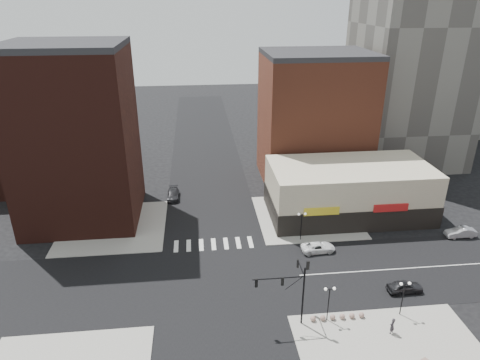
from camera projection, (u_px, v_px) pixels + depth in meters
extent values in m
plane|color=black|center=(218.00, 281.00, 51.17)|extent=(240.00, 240.00, 0.00)
cube|color=black|center=(218.00, 281.00, 51.17)|extent=(200.00, 14.00, 0.02)
cube|color=black|center=(218.00, 281.00, 51.17)|extent=(14.00, 200.00, 0.02)
cube|color=gray|center=(114.00, 227.00, 62.94)|extent=(15.00, 15.00, 0.12)
cube|color=gray|center=(306.00, 217.00, 65.77)|extent=(15.00, 15.00, 0.12)
cube|color=#361711|center=(76.00, 139.00, 61.16)|extent=(16.00, 15.00, 25.00)
cube|color=#361711|center=(28.00, 149.00, 76.62)|extent=(20.00, 18.00, 12.00)
cube|color=brown|center=(314.00, 120.00, 75.49)|extent=(18.00, 15.00, 22.00)
cube|color=#B6AD91|center=(349.00, 190.00, 65.28)|extent=(24.00, 12.00, 8.00)
cube|color=black|center=(347.00, 204.00, 66.20)|extent=(24.20, 12.20, 3.40)
cylinder|color=black|center=(303.00, 297.00, 43.10)|extent=(0.18, 0.18, 7.00)
cylinder|color=black|center=(279.00, 278.00, 41.85)|extent=(5.20, 0.11, 0.11)
cylinder|color=black|center=(294.00, 283.00, 42.28)|extent=(1.72, 0.06, 1.46)
cylinder|color=black|center=(301.00, 268.00, 43.47)|extent=(0.11, 3.00, 0.11)
cube|color=black|center=(256.00, 283.00, 41.79)|extent=(0.28, 0.18, 0.95)
sphere|color=red|center=(256.00, 280.00, 41.67)|extent=(0.16, 0.16, 0.16)
cube|color=black|center=(282.00, 281.00, 42.05)|extent=(0.28, 0.18, 0.95)
sphere|color=red|center=(283.00, 279.00, 41.92)|extent=(0.16, 0.16, 0.16)
cube|color=black|center=(298.00, 263.00, 44.81)|extent=(0.18, 0.28, 0.95)
sphere|color=red|center=(298.00, 261.00, 44.69)|extent=(0.16, 0.16, 0.16)
cube|color=black|center=(308.00, 265.00, 41.60)|extent=(0.28, 0.18, 0.95)
sphere|color=red|center=(308.00, 263.00, 41.48)|extent=(0.16, 0.16, 0.16)
cylinder|color=black|center=(328.00, 305.00, 44.11)|extent=(0.11, 0.11, 4.00)
cylinder|color=black|center=(330.00, 290.00, 43.35)|extent=(0.90, 0.06, 0.06)
sphere|color=white|center=(326.00, 289.00, 43.26)|extent=(0.32, 0.32, 0.32)
sphere|color=white|center=(334.00, 288.00, 43.35)|extent=(0.32, 0.32, 0.32)
cylinder|color=black|center=(402.00, 299.00, 44.89)|extent=(0.11, 0.11, 4.00)
cylinder|color=black|center=(405.00, 284.00, 44.13)|extent=(0.90, 0.06, 0.06)
sphere|color=white|center=(401.00, 284.00, 44.04)|extent=(0.32, 0.32, 0.32)
sphere|color=white|center=(410.00, 283.00, 44.13)|extent=(0.32, 0.32, 0.32)
cylinder|color=black|center=(301.00, 227.00, 58.78)|extent=(0.11, 0.11, 4.00)
cylinder|color=black|center=(302.00, 215.00, 58.02)|extent=(0.90, 0.06, 0.06)
sphere|color=white|center=(299.00, 214.00, 57.94)|extent=(0.32, 0.32, 0.32)
sphere|color=white|center=(305.00, 214.00, 58.02)|extent=(0.32, 0.32, 0.32)
sphere|color=#876B5D|center=(313.00, 319.00, 44.65)|extent=(0.58, 0.58, 0.58)
sphere|color=#876B5D|center=(323.00, 318.00, 44.75)|extent=(0.58, 0.58, 0.58)
sphere|color=#876B5D|center=(333.00, 317.00, 44.85)|extent=(0.58, 0.58, 0.58)
sphere|color=#876B5D|center=(342.00, 316.00, 44.96)|extent=(0.58, 0.58, 0.58)
sphere|color=#876B5D|center=(352.00, 316.00, 45.06)|extent=(0.58, 0.58, 0.58)
sphere|color=#876B5D|center=(362.00, 315.00, 45.16)|extent=(0.58, 0.58, 0.58)
imported|color=white|center=(318.00, 247.00, 56.78)|extent=(4.67, 2.41, 1.26)
imported|color=black|center=(405.00, 287.00, 49.05)|extent=(4.11, 1.74, 1.39)
imported|color=#9E9EA3|center=(461.00, 232.00, 60.19)|extent=(4.28, 1.51, 1.41)
imported|color=black|center=(173.00, 194.00, 71.54)|extent=(1.97, 4.81, 1.39)
imported|color=#2B272D|center=(392.00, 326.00, 42.81)|extent=(0.79, 0.75, 1.82)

